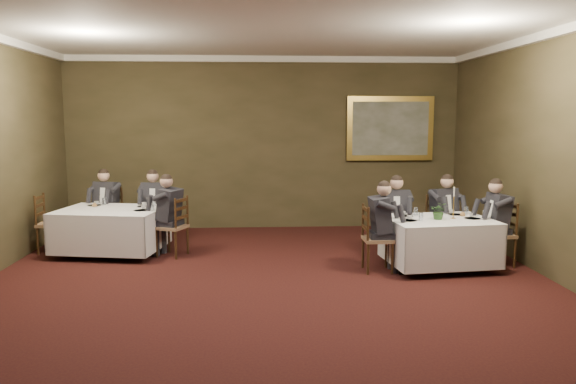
{
  "coord_description": "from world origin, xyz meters",
  "views": [
    {
      "loc": [
        -0.17,
        -6.54,
        2.3
      ],
      "look_at": [
        0.32,
        1.95,
        1.15
      ],
      "focal_mm": 35.0,
      "sensor_mm": 36.0,
      "label": 1
    }
  ],
  "objects": [
    {
      "name": "painting",
      "position": [
        2.6,
        4.94,
        2.05
      ],
      "size": [
        1.79,
        0.09,
        1.31
      ],
      "color": "#BA9044",
      "rests_on": "back_wall"
    },
    {
      "name": "table_second",
      "position": [
        -2.6,
        2.85,
        0.45
      ],
      "size": [
        1.89,
        1.56,
        0.67
      ],
      "rotation": [
        0.0,
        0.0,
        -0.18
      ],
      "color": "black",
      "rests_on": "ground"
    },
    {
      "name": "ground",
      "position": [
        0.0,
        0.0,
        0.0
      ],
      "size": [
        10.0,
        10.0,
        0.0
      ],
      "primitive_type": "plane",
      "color": "black",
      "rests_on": "ground"
    },
    {
      "name": "place_setting_table_main",
      "position": [
        2.2,
        1.95,
        0.8
      ],
      "size": [
        0.33,
        0.31,
        0.14
      ],
      "color": "white",
      "rests_on": "table_main"
    },
    {
      "name": "chair_sec_backleft",
      "position": [
        -2.89,
        3.78,
        0.28
      ],
      "size": [
        0.54,
        0.53,
        1.0
      ],
      "rotation": [
        0.0,
        0.0,
        2.86
      ],
      "color": "brown",
      "rests_on": "ground"
    },
    {
      "name": "chair_main_endright",
      "position": [
        3.58,
        1.75,
        0.28
      ],
      "size": [
        0.45,
        0.47,
        1.0
      ],
      "rotation": [
        0.0,
        0.0,
        1.65
      ],
      "color": "brown",
      "rests_on": "ground"
    },
    {
      "name": "chair_sec_endright",
      "position": [
        -1.55,
        2.65,
        0.28
      ],
      "size": [
        0.56,
        0.57,
        1.0
      ],
      "rotation": [
        0.0,
        0.0,
        1.17
      ],
      "color": "brown",
      "rests_on": "ground"
    },
    {
      "name": "back_wall",
      "position": [
        0.0,
        5.0,
        1.75
      ],
      "size": [
        8.0,
        0.1,
        3.5
      ],
      "primitive_type": "cube",
      "color": "#332E19",
      "rests_on": "ground"
    },
    {
      "name": "diner_main_endright",
      "position": [
        3.56,
        1.75,
        0.51
      ],
      "size": [
        0.51,
        0.44,
        1.35
      ],
      "rotation": [
        0.0,
        0.0,
        1.65
      ],
      "color": "black",
      "rests_on": "chair_main_endright"
    },
    {
      "name": "chair_main_backleft",
      "position": [
        2.1,
        2.39,
        0.28
      ],
      "size": [
        0.47,
        0.45,
        1.0
      ],
      "rotation": [
        0.0,
        0.0,
        3.06
      ],
      "color": "brown",
      "rests_on": "ground"
    },
    {
      "name": "chair_main_backright",
      "position": [
        2.92,
        2.48,
        0.28
      ],
      "size": [
        0.55,
        0.53,
        1.0
      ],
      "rotation": [
        0.0,
        0.0,
        3.45
      ],
      "color": "brown",
      "rests_on": "ground"
    },
    {
      "name": "diner_sec_backleft",
      "position": [
        -2.89,
        3.76,
        0.51
      ],
      "size": [
        0.52,
        0.57,
        1.35
      ],
      "rotation": [
        0.0,
        0.0,
        2.86
      ],
      "color": "black",
      "rests_on": "chair_sec_backleft"
    },
    {
      "name": "crown_molding",
      "position": [
        0.0,
        0.0,
        3.44
      ],
      "size": [
        8.0,
        10.0,
        0.12
      ],
      "color": "white",
      "rests_on": "back_wall"
    },
    {
      "name": "centerpiece",
      "position": [
        2.57,
        1.61,
        0.9
      ],
      "size": [
        0.31,
        0.29,
        0.28
      ],
      "primitive_type": "imported",
      "rotation": [
        0.0,
        0.0,
        -0.33
      ],
      "color": "#2D5926",
      "rests_on": "table_main"
    },
    {
      "name": "chair_main_endleft",
      "position": [
        1.62,
        1.54,
        0.28
      ],
      "size": [
        0.42,
        0.44,
        1.0
      ],
      "rotation": [
        0.0,
        0.0,
        -1.56
      ],
      "color": "brown",
      "rests_on": "ground"
    },
    {
      "name": "diner_sec_backright",
      "position": [
        -2.0,
        3.6,
        0.51
      ],
      "size": [
        0.44,
        0.51,
        1.35
      ],
      "rotation": [
        0.0,
        0.0,
        3.06
      ],
      "color": "black",
      "rests_on": "chair_sec_backright"
    },
    {
      "name": "chair_sec_backright",
      "position": [
        -2.0,
        3.62,
        0.28
      ],
      "size": [
        0.47,
        0.45,
        1.0
      ],
      "rotation": [
        0.0,
        0.0,
        3.06
      ],
      "color": "brown",
      "rests_on": "ground"
    },
    {
      "name": "diner_main_endleft",
      "position": [
        1.64,
        1.54,
        0.51
      ],
      "size": [
        0.48,
        0.42,
        1.35
      ],
      "rotation": [
        0.0,
        0.0,
        -1.56
      ],
      "color": "black",
      "rests_on": "chair_main_endleft"
    },
    {
      "name": "diner_sec_endright",
      "position": [
        -1.56,
        2.66,
        0.51
      ],
      "size": [
        0.6,
        0.56,
        1.35
      ],
      "rotation": [
        0.0,
        0.0,
        1.17
      ],
      "color": "black",
      "rests_on": "chair_sec_endright"
    },
    {
      "name": "candlestick",
      "position": [
        2.81,
        1.66,
        0.95
      ],
      "size": [
        0.07,
        0.07,
        0.5
      ],
      "color": "gold",
      "rests_on": "table_main"
    },
    {
      "name": "diner_main_backleft",
      "position": [
        2.1,
        2.38,
        0.51
      ],
      "size": [
        0.44,
        0.51,
        1.35
      ],
      "rotation": [
        0.0,
        0.0,
        3.06
      ],
      "color": "black",
      "rests_on": "chair_main_backleft"
    },
    {
      "name": "place_setting_table_second",
      "position": [
        -2.93,
        3.3,
        0.8
      ],
      "size": [
        0.33,
        0.31,
        0.14
      ],
      "color": "white",
      "rests_on": "table_second"
    },
    {
      "name": "table_main",
      "position": [
        2.6,
        1.64,
        0.45
      ],
      "size": [
        1.68,
        1.35,
        0.67
      ],
      "rotation": [
        0.0,
        0.0,
        0.11
      ],
      "color": "black",
      "rests_on": "ground"
    },
    {
      "name": "front_wall",
      "position": [
        0.0,
        -5.0,
        1.75
      ],
      "size": [
        8.0,
        0.1,
        3.5
      ],
      "primitive_type": "cube",
      "color": "#332E19",
      "rests_on": "ground"
    },
    {
      "name": "chair_sec_endleft",
      "position": [
        -3.65,
        3.03,
        0.28
      ],
      "size": [
        0.43,
        0.45,
        1.0
      ],
      "rotation": [
        0.0,
        0.0,
        -1.59
      ],
      "color": "brown",
      "rests_on": "ground"
    },
    {
      "name": "diner_main_backright",
      "position": [
        2.93,
        2.47,
        0.51
      ],
      "size": [
        0.53,
        0.58,
        1.35
      ],
      "rotation": [
        0.0,
        0.0,
        3.45
      ],
      "color": "black",
      "rests_on": "chair_main_backright"
    },
    {
      "name": "ceiling",
      "position": [
        0.0,
        0.0,
        3.5
      ],
      "size": [
        8.0,
        10.0,
        0.1
      ],
      "primitive_type": "cube",
      "color": "silver",
      "rests_on": "back_wall"
    }
  ]
}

